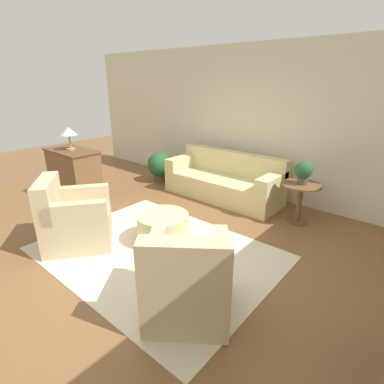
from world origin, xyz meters
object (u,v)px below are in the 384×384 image
object	(u,v)px
dresser	(75,174)
potted_plant_floor	(160,166)
couch	(224,182)
side_table	(300,196)
armchair_right	(187,282)
table_lamp	(68,132)
armchair_left	(74,220)
ottoman_table	(163,224)
potted_plant_on_side_table	(304,171)

from	to	relation	value
dresser	potted_plant_floor	distance (m)	1.85
couch	side_table	xyz separation A→B (m)	(1.54, -0.14, 0.13)
potted_plant_floor	armchair_right	bearing A→B (deg)	-40.48
side_table	table_lamp	xyz separation A→B (m)	(-3.66, -1.76, 0.84)
couch	armchair_left	bearing A→B (deg)	-100.88
ottoman_table	side_table	xyz separation A→B (m)	(1.21, 1.85, 0.18)
armchair_left	ottoman_table	world-z (taller)	armchair_left
armchair_right	dresser	world-z (taller)	armchair_right
couch	side_table	bearing A→B (deg)	-5.14
potted_plant_floor	potted_plant_on_side_table	bearing A→B (deg)	-0.31
armchair_left	potted_plant_on_side_table	xyz separation A→B (m)	(2.09, 2.69, 0.48)
armchair_left	table_lamp	bearing A→B (deg)	149.47
side_table	potted_plant_floor	size ratio (longest dim) A/B	0.98
armchair_left	potted_plant_on_side_table	world-z (taller)	potted_plant_on_side_table
armchair_left	potted_plant_on_side_table	size ratio (longest dim) A/B	3.16
ottoman_table	side_table	size ratio (longest dim) A/B	1.11
side_table	potted_plant_on_side_table	bearing A→B (deg)	0.00
potted_plant_on_side_table	potted_plant_floor	xyz separation A→B (m)	(-3.20, 0.02, -0.49)
table_lamp	armchair_right	bearing A→B (deg)	-14.30
table_lamp	dresser	bearing A→B (deg)	180.00
armchair_left	ottoman_table	bearing A→B (deg)	43.57
couch	potted_plant_on_side_table	distance (m)	1.64
couch	dresser	world-z (taller)	dresser
armchair_left	armchair_right	size ratio (longest dim) A/B	1.00
couch	table_lamp	bearing A→B (deg)	-138.01
side_table	table_lamp	size ratio (longest dim) A/B	1.57
armchair_left	side_table	xyz separation A→B (m)	(2.09, 2.69, 0.08)
armchair_left	armchair_right	bearing A→B (deg)	0.00
couch	table_lamp	xyz separation A→B (m)	(-2.11, -1.90, 0.97)
potted_plant_floor	table_lamp	xyz separation A→B (m)	(-0.46, -1.78, 0.92)
armchair_right	potted_plant_floor	size ratio (longest dim) A/B	1.74
ottoman_table	table_lamp	xyz separation A→B (m)	(-2.45, 0.09, 1.01)
armchair_left	potted_plant_on_side_table	bearing A→B (deg)	52.19
dresser	potted_plant_on_side_table	xyz separation A→B (m)	(3.66, 1.76, 0.36)
side_table	potted_plant_on_side_table	distance (m)	0.41
armchair_left	dresser	xyz separation A→B (m)	(-1.57, 0.93, 0.12)
armchair_left	side_table	distance (m)	3.41
armchair_left	potted_plant_on_side_table	distance (m)	3.44
dresser	couch	bearing A→B (deg)	41.99
couch	armchair_right	xyz separation A→B (m)	(1.52, -2.83, 0.06)
armchair_left	potted_plant_floor	bearing A→B (deg)	112.29
armchair_left	dresser	distance (m)	1.83
ottoman_table	side_table	distance (m)	2.22
couch	armchair_left	distance (m)	2.88
couch	potted_plant_floor	distance (m)	1.66
couch	potted_plant_floor	size ratio (longest dim) A/B	3.43
armchair_left	ottoman_table	distance (m)	1.22
couch	armchair_right	world-z (taller)	armchair_right
table_lamp	potted_plant_on_side_table	bearing A→B (deg)	25.75
dresser	potted_plant_on_side_table	distance (m)	4.08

